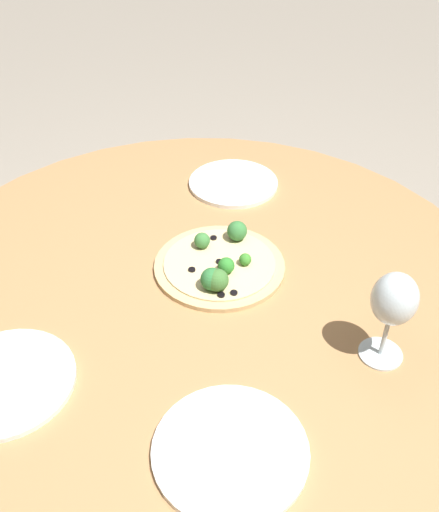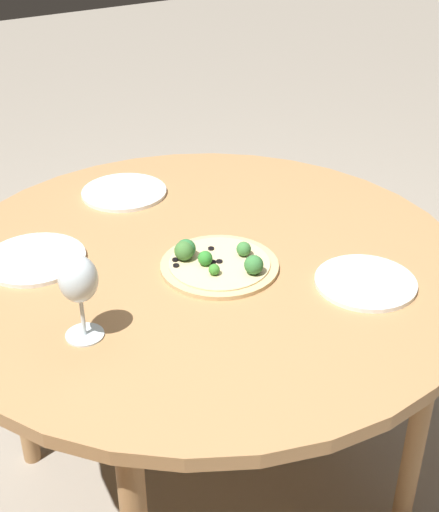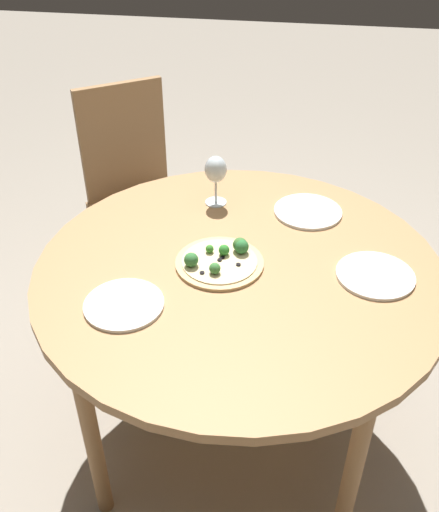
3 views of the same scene
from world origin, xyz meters
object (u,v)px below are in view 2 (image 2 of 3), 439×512
(plate_far, at_px, (35,259))
(plate_side, at_px, (366,282))
(wine_glass, at_px, (79,282))
(pizza, at_px, (217,262))
(plate_near, at_px, (124,192))

(plate_far, bearing_deg, plate_side, 50.45)
(wine_glass, bearing_deg, pizza, 102.34)
(plate_near, height_order, plate_far, same)
(wine_glass, xyz_separation_m, plate_side, (0.15, 0.58, -0.12))
(pizza, height_order, plate_near, pizza)
(plate_side, bearing_deg, plate_far, -129.55)
(wine_glass, height_order, plate_side, wine_glass)
(pizza, xyz_separation_m, plate_side, (0.22, 0.23, -0.01))
(pizza, height_order, plate_side, pizza)
(pizza, bearing_deg, wine_glass, -77.66)
(plate_near, bearing_deg, wine_glass, -32.40)
(plate_far, distance_m, plate_side, 0.73)
(plate_far, height_order, plate_side, same)
(plate_near, bearing_deg, plate_side, 20.01)
(plate_near, distance_m, plate_far, 0.38)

